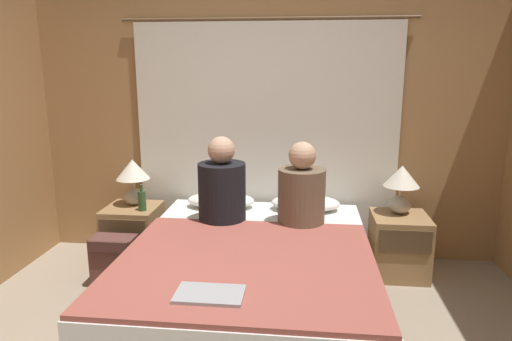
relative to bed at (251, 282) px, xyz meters
name	(u,v)px	position (x,y,z in m)	size (l,w,h in m)	color
wall_back	(266,117)	(0.00, 1.16, 1.00)	(4.17, 0.06, 2.50)	#A37547
curtain_panel	(266,142)	(0.00, 1.09, 0.79)	(2.48, 0.02, 2.08)	silver
bed	(251,282)	(0.00, 0.00, 0.00)	(1.63, 2.08, 0.51)	olive
nightstand_left	(133,234)	(-1.13, 0.77, 0.00)	(0.45, 0.46, 0.51)	#937047
nightstand_right	(399,245)	(1.13, 0.77, 0.00)	(0.45, 0.46, 0.51)	#937047
lamp_left	(133,176)	(-1.13, 0.85, 0.51)	(0.29, 0.29, 0.40)	#B2A899
lamp_right	(401,183)	(1.13, 0.85, 0.51)	(0.29, 0.29, 0.40)	#B2A899
pillow_left	(221,200)	(-0.36, 0.84, 0.32)	(0.57, 0.33, 0.12)	white
pillow_right	(305,203)	(0.36, 0.84, 0.32)	(0.57, 0.33, 0.12)	white
blanket_on_bed	(245,262)	(0.00, -0.29, 0.27)	(1.57, 1.44, 0.03)	#994C42
person_left_in_bed	(222,188)	(-0.28, 0.46, 0.53)	(0.36, 0.36, 0.67)	black
person_right_in_bed	(302,192)	(0.33, 0.46, 0.52)	(0.35, 0.35, 0.64)	brown
beer_bottle_on_left_stand	(142,200)	(-1.00, 0.69, 0.34)	(0.07, 0.07, 0.22)	#2D4C28
laptop_on_bed	(210,294)	(-0.12, -0.75, 0.30)	(0.35, 0.22, 0.02)	#9EA0A5
backpack_on_floor	(114,258)	(-1.12, 0.33, -0.03)	(0.34, 0.20, 0.40)	brown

